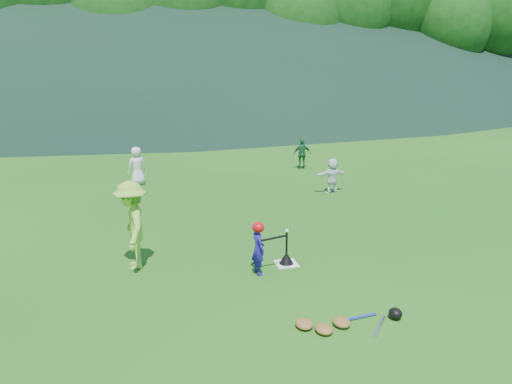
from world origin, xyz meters
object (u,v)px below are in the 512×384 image
adult_coach (132,225)px  fielder_c (302,154)px  fielder_a (137,166)px  fielder_d (332,176)px  batter_child (258,249)px  home_plate (286,264)px  batting_tee (286,258)px  equipment_pile (342,322)px

adult_coach → fielder_c: (6.46, 7.85, -0.33)m
fielder_a → fielder_d: (5.91, -2.61, -0.09)m
batter_child → fielder_d: size_ratio=0.95×
adult_coach → fielder_d: (6.19, 4.32, -0.35)m
fielder_a → adult_coach: bearing=66.8°
home_plate → fielder_d: 5.91m
home_plate → batter_child: size_ratio=0.43×
adult_coach → fielder_d: bearing=123.6°
fielder_d → batting_tee: 5.90m
adult_coach → batting_tee: (3.07, -0.66, -0.78)m
batter_child → fielder_c: fielder_c is taller
home_plate → fielder_d: size_ratio=0.41×
fielder_c → batting_tee: fielder_c is taller
adult_coach → fielder_d: adult_coach is taller
fielder_c → batter_child: bearing=73.3°
home_plate → fielder_d: (3.13, 4.98, 0.54)m
home_plate → fielder_c: fielder_c is taller
batter_child → equipment_pile: 2.46m
fielder_c → adult_coach: bearing=58.7°
home_plate → batting_tee: bearing=0.0°
home_plate → batter_child: (-0.69, -0.30, 0.52)m
batter_child → batting_tee: (0.69, 0.30, -0.40)m
batter_child → fielder_c: bearing=-30.9°
batter_child → equipment_pile: (0.79, -2.28, -0.46)m
home_plate → fielder_c: 9.18m
home_plate → adult_coach: (-3.07, 0.66, 0.90)m
equipment_pile → batter_child: bearing=109.0°
adult_coach → batting_tee: 3.23m
fielder_a → fielder_d: fielder_a is taller
home_plate → batting_tee: size_ratio=0.66×
home_plate → batting_tee: 0.12m
batter_child → fielder_d: bearing=-41.9°
adult_coach → equipment_pile: (3.17, -3.24, -0.84)m
fielder_d → batting_tee: size_ratio=1.63×
fielder_c → fielder_d: 3.54m
fielder_d → adult_coach: bearing=28.4°
fielder_c → fielder_d: size_ratio=1.04×
fielder_d → equipment_pile: fielder_d is taller
fielder_c → equipment_pile: fielder_c is taller
equipment_pile → fielder_c: bearing=73.4°
fielder_d → batter_child: bearing=47.7°
fielder_a → fielder_d: bearing=135.3°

